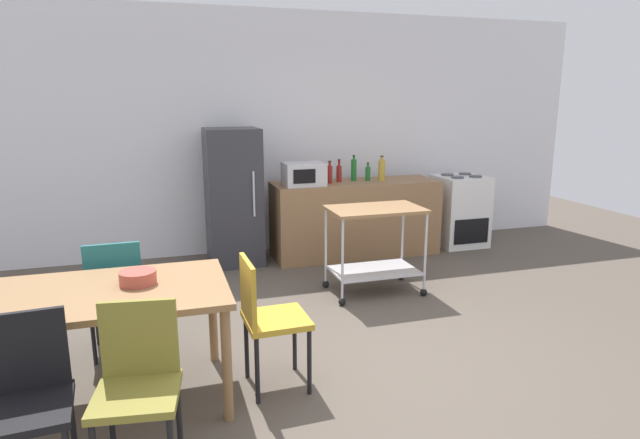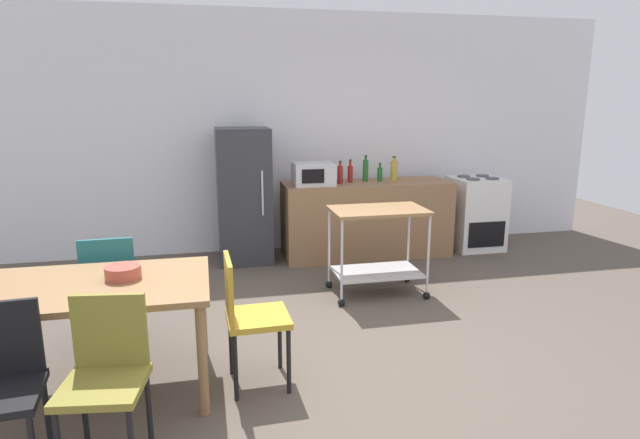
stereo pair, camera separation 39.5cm
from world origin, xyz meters
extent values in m
plane|color=brown|center=(0.00, 0.00, 0.00)|extent=(12.00, 12.00, 0.00)
cube|color=white|center=(0.00, 3.20, 1.45)|extent=(8.40, 0.12, 2.90)
cube|color=olive|center=(0.90, 2.60, 0.45)|extent=(2.00, 0.64, 0.90)
cube|color=olive|center=(-1.74, -0.03, 0.73)|extent=(1.50, 0.90, 0.04)
cylinder|color=olive|center=(-1.05, -0.42, 0.35)|extent=(0.06, 0.06, 0.71)
cylinder|color=olive|center=(-1.05, 0.36, 0.35)|extent=(0.06, 0.06, 0.71)
cube|color=#1E666B|center=(-1.71, 0.71, 0.47)|extent=(0.41, 0.41, 0.04)
cube|color=#1E666B|center=(-1.71, 0.53, 0.69)|extent=(0.38, 0.04, 0.40)
cylinder|color=black|center=(-1.55, 0.89, 0.23)|extent=(0.03, 0.03, 0.45)
cylinder|color=black|center=(-1.89, 0.88, 0.23)|extent=(0.03, 0.03, 0.45)
cylinder|color=black|center=(-1.54, 0.55, 0.23)|extent=(0.03, 0.03, 0.45)
cylinder|color=black|center=(-1.88, 0.54, 0.23)|extent=(0.03, 0.03, 0.45)
cube|color=olive|center=(-1.53, -0.82, 0.47)|extent=(0.45, 0.45, 0.04)
cube|color=olive|center=(-1.51, -0.64, 0.69)|extent=(0.38, 0.08, 0.40)
cylinder|color=black|center=(-1.68, -0.62, 0.23)|extent=(0.03, 0.03, 0.45)
cylinder|color=black|center=(-1.34, -0.67, 0.23)|extent=(0.03, 0.03, 0.45)
cube|color=gold|center=(-0.69, -0.13, 0.47)|extent=(0.41, 0.41, 0.04)
cube|color=gold|center=(-0.87, -0.13, 0.69)|extent=(0.04, 0.38, 0.40)
cylinder|color=black|center=(-0.51, -0.29, 0.23)|extent=(0.03, 0.03, 0.45)
cylinder|color=black|center=(-0.52, 0.05, 0.23)|extent=(0.03, 0.03, 0.45)
cylinder|color=black|center=(-0.85, -0.30, 0.23)|extent=(0.03, 0.03, 0.45)
cylinder|color=black|center=(-0.86, 0.04, 0.23)|extent=(0.03, 0.03, 0.45)
cube|color=black|center=(-2.03, -0.63, 0.69)|extent=(0.38, 0.06, 0.40)
cylinder|color=black|center=(-1.86, -0.62, 0.23)|extent=(0.03, 0.03, 0.45)
cube|color=white|center=(2.35, 2.62, 0.45)|extent=(0.60, 0.60, 0.90)
cube|color=black|center=(2.35, 2.32, 0.25)|extent=(0.48, 0.01, 0.32)
cylinder|color=#47474C|center=(2.22, 2.50, 0.91)|extent=(0.16, 0.16, 0.02)
cylinder|color=#47474C|center=(2.48, 2.50, 0.91)|extent=(0.16, 0.16, 0.02)
cylinder|color=#47474C|center=(2.22, 2.74, 0.91)|extent=(0.16, 0.16, 0.02)
cylinder|color=#47474C|center=(2.48, 2.74, 0.91)|extent=(0.16, 0.16, 0.02)
cube|color=#333338|center=(-0.55, 2.70, 0.78)|extent=(0.60, 0.60, 1.55)
cylinder|color=silver|center=(-0.37, 2.39, 0.85)|extent=(0.02, 0.02, 0.50)
cube|color=olive|center=(0.61, 1.32, 0.83)|extent=(0.90, 0.56, 0.03)
cube|color=silver|center=(0.61, 1.32, 0.22)|extent=(0.83, 0.52, 0.02)
cylinder|color=silver|center=(0.19, 1.07, 0.45)|extent=(0.02, 0.02, 0.76)
sphere|color=black|center=(0.19, 1.07, 0.04)|extent=(0.07, 0.07, 0.07)
cylinder|color=silver|center=(1.03, 1.07, 0.45)|extent=(0.02, 0.02, 0.76)
sphere|color=black|center=(1.03, 1.07, 0.04)|extent=(0.07, 0.07, 0.07)
cylinder|color=silver|center=(0.19, 1.57, 0.45)|extent=(0.02, 0.02, 0.76)
sphere|color=black|center=(0.19, 1.57, 0.04)|extent=(0.07, 0.07, 0.07)
cylinder|color=silver|center=(1.03, 1.57, 0.45)|extent=(0.02, 0.02, 0.76)
sphere|color=black|center=(1.03, 1.57, 0.04)|extent=(0.07, 0.07, 0.07)
cube|color=silver|center=(0.23, 2.51, 1.03)|extent=(0.46, 0.34, 0.26)
cube|color=black|center=(0.19, 2.33, 1.03)|extent=(0.25, 0.01, 0.16)
cylinder|color=maroon|center=(0.56, 2.57, 1.00)|extent=(0.06, 0.06, 0.21)
cylinder|color=maroon|center=(0.56, 2.57, 1.13)|extent=(0.03, 0.03, 0.05)
cylinder|color=black|center=(0.56, 2.57, 1.16)|extent=(0.03, 0.03, 0.01)
cylinder|color=maroon|center=(0.70, 2.64, 1.00)|extent=(0.06, 0.06, 0.19)
cylinder|color=maroon|center=(0.70, 2.64, 1.12)|extent=(0.03, 0.03, 0.06)
cylinder|color=black|center=(0.70, 2.64, 1.16)|extent=(0.03, 0.03, 0.01)
cylinder|color=#1E6628|center=(0.90, 2.68, 1.03)|extent=(0.07, 0.07, 0.25)
cylinder|color=#1E6628|center=(0.90, 2.68, 1.18)|extent=(0.03, 0.03, 0.04)
cylinder|color=black|center=(0.90, 2.68, 1.20)|extent=(0.03, 0.03, 0.01)
cylinder|color=#1E6628|center=(1.07, 2.64, 0.98)|extent=(0.06, 0.06, 0.16)
cylinder|color=#1E6628|center=(1.07, 2.64, 1.08)|extent=(0.03, 0.03, 0.04)
cylinder|color=black|center=(1.07, 2.64, 1.11)|extent=(0.03, 0.03, 0.01)
cylinder|color=gold|center=(1.23, 2.59, 1.02)|extent=(0.08, 0.08, 0.24)
cylinder|color=gold|center=(1.23, 2.59, 1.17)|extent=(0.04, 0.04, 0.05)
cylinder|color=black|center=(1.23, 2.59, 1.19)|extent=(0.04, 0.04, 0.01)
cylinder|color=#B24C3F|center=(-1.52, 0.03, 0.79)|extent=(0.22, 0.22, 0.08)
camera|label=1|loc=(-1.37, -3.30, 1.88)|focal=29.90mm
camera|label=2|loc=(-0.99, -3.40, 1.88)|focal=29.90mm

